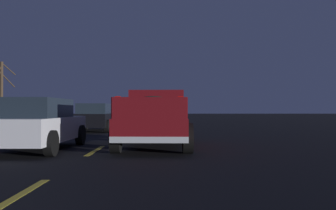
{
  "coord_description": "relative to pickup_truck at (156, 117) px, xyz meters",
  "views": [
    {
      "loc": [
        -2.37,
        -3.81,
        1.22
      ],
      "look_at": [
        11.38,
        -3.92,
        1.39
      ],
      "focal_mm": 37.19,
      "sensor_mm": 36.0,
      "label": 1
    }
  ],
  "objects": [
    {
      "name": "ground",
      "position": [
        17.88,
        3.5,
        -0.98
      ],
      "size": [
        144.0,
        144.0,
        0.0
      ],
      "primitive_type": "plane",
      "color": "black"
    },
    {
      "name": "sidewalk_shoulder",
      "position": [
        17.88,
        10.95,
        -0.92
      ],
      "size": [
        108.0,
        4.0,
        0.12
      ],
      "primitive_type": "cube",
      "color": "gray",
      "rests_on": "ground"
    },
    {
      "name": "lane_markings",
      "position": [
        20.6,
        6.53,
        -0.98
      ],
      "size": [
        108.0,
        7.04,
        0.01
      ],
      "color": "yellow",
      "rests_on": "ground"
    },
    {
      "name": "pickup_truck",
      "position": [
        0.0,
        0.0,
        0.0
      ],
      "size": [
        5.49,
        2.41,
        1.87
      ],
      "color": "maroon",
      "rests_on": "ground"
    },
    {
      "name": "sedan_black",
      "position": [
        8.24,
        3.65,
        -0.2
      ],
      "size": [
        4.41,
        2.04,
        1.54
      ],
      "color": "black",
      "rests_on": "ground"
    },
    {
      "name": "sedan_silver",
      "position": [
        27.38,
        7.03,
        -0.2
      ],
      "size": [
        4.41,
        2.04,
        1.54
      ],
      "color": "#B2B5BA",
      "rests_on": "ground"
    },
    {
      "name": "sedan_white",
      "position": [
        -1.06,
        3.52,
        -0.2
      ],
      "size": [
        4.42,
        2.05,
        1.54
      ],
      "color": "silver",
      "rests_on": "ground"
    },
    {
      "name": "bare_tree_far",
      "position": [
        19.14,
        14.08,
        1.92
      ],
      "size": [
        2.16,
        1.18,
        5.41
      ],
      "color": "#423323",
      "rests_on": "ground"
    }
  ]
}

